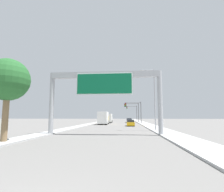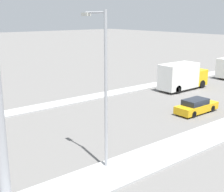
{
  "view_description": "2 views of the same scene",
  "coord_description": "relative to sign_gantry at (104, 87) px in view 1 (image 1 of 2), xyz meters",
  "views": [
    {
      "loc": [
        2.54,
        -2.41,
        2.16
      ],
      "look_at": [
        0.0,
        28.95,
        5.82
      ],
      "focal_mm": 28.0,
      "sensor_mm": 36.0,
      "label": 1
    },
    {
      "loc": [
        20.52,
        13.46,
        9.01
      ],
      "look_at": [
        -1.11,
        30.91,
        1.8
      ],
      "focal_mm": 50.0,
      "sensor_mm": 36.0,
      "label": 2
    }
  ],
  "objects": [
    {
      "name": "traffic_light_mid_block",
      "position": [
        5.16,
        40.09,
        -1.07
      ],
      "size": [
        5.17,
        0.32,
        6.77
      ],
      "color": "#4C4C4F",
      "rests_on": "ground"
    },
    {
      "name": "car_far_center",
      "position": [
        3.5,
        43.87,
        -4.97
      ],
      "size": [
        1.78,
        4.49,
        1.48
      ],
      "color": "gold",
      "rests_on": "ground"
    },
    {
      "name": "street_lamp_right",
      "position": [
        6.61,
        6.13,
        -0.27
      ],
      "size": [
        2.24,
        0.28,
        9.31
      ],
      "color": "#9EA0A5",
      "rests_on": "ground"
    },
    {
      "name": "traffic_light_far_intersection",
      "position": [
        5.42,
        50.09,
        -1.35
      ],
      "size": [
        4.33,
        0.32,
        6.43
      ],
      "color": "#4C4C4F",
      "rests_on": "ground"
    },
    {
      "name": "sign_gantry",
      "position": [
        0.0,
        0.0,
        0.0
      ],
      "size": [
        13.46,
        0.73,
        7.46
      ],
      "color": "#9EA0A5",
      "rests_on": "ground"
    },
    {
      "name": "sidewalk_right",
      "position": [
        7.75,
        42.09,
        -5.6
      ],
      "size": [
        3.0,
        120.0,
        0.15
      ],
      "color": "#AFAFAF",
      "rests_on": "ground"
    },
    {
      "name": "traffic_light_near_intersection",
      "position": [
        5.24,
        30.09,
        -1.39
      ],
      "size": [
        4.78,
        0.32,
        6.31
      ],
      "color": "#4C4C4F",
      "rests_on": "ground"
    },
    {
      "name": "truck_box_secondary",
      "position": [
        -3.5,
        26.05,
        -3.98
      ],
      "size": [
        2.37,
        7.14,
        3.33
      ],
      "color": "yellow",
      "rests_on": "ground"
    },
    {
      "name": "car_mid_left",
      "position": [
        3.5,
        19.55,
        -5.01
      ],
      "size": [
        1.71,
        4.69,
        1.38
      ],
      "color": "gold",
      "rests_on": "ground"
    },
    {
      "name": "median_strip_left",
      "position": [
        -7.25,
        42.09,
        -5.6
      ],
      "size": [
        2.0,
        120.0,
        0.15
      ],
      "color": "#AFAFAF",
      "rests_on": "ground"
    },
    {
      "name": "palm_tree_foreground",
      "position": [
        -7.35,
        -6.68,
        -0.52
      ],
      "size": [
        3.55,
        3.55,
        7.0
      ],
      "color": "brown",
      "rests_on": "ground"
    },
    {
      "name": "car_far_right",
      "position": [
        3.5,
        38.23,
        -5.0
      ],
      "size": [
        1.86,
        4.31,
        1.41
      ],
      "color": "#A5A8AD",
      "rests_on": "ground"
    },
    {
      "name": "truck_box_primary",
      "position": [
        -3.5,
        38.45,
        -4.13
      ],
      "size": [
        2.46,
        7.42,
        3.02
      ],
      "color": "white",
      "rests_on": "ground"
    }
  ]
}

